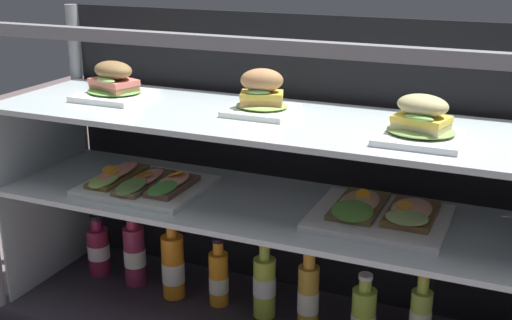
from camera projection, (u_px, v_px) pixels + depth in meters
The scene contains 18 objects.
case_frame at pixel (273, 160), 1.88m from camera, with size 1.54×0.49×0.90m.
riser_lower_tier at pixel (256, 266), 1.86m from camera, with size 1.46×0.41×0.35m.
shelf_lower_glass at pixel (256, 205), 1.80m from camera, with size 1.48×0.43×0.02m, color silver.
riser_upper_tier at pixel (256, 163), 1.77m from camera, with size 1.46×0.41×0.23m.
shelf_upper_glass at pixel (256, 118), 1.73m from camera, with size 1.48×0.43×0.02m, color silver.
plated_roll_sandwich_near_right_corner at pixel (114, 84), 1.90m from camera, with size 0.19×0.19×0.11m.
plated_roll_sandwich_right_of_center at pixel (262, 97), 1.73m from camera, with size 0.17×0.17×0.12m.
plated_roll_sandwich_mid_left at pixel (421, 124), 1.50m from camera, with size 0.19×0.19×0.11m.
open_sandwich_tray_right_of_center at pixel (144, 183), 1.89m from camera, with size 0.34×0.28×0.07m.
open_sandwich_tray_center at pixel (381, 214), 1.68m from camera, with size 0.34×0.28×0.06m.
juice_bottle_front_fourth at pixel (99, 249), 2.16m from camera, with size 0.07×0.07×0.21m.
juice_bottle_front_middle at pixel (135, 253), 2.10m from camera, with size 0.07×0.07×0.25m.
juice_bottle_near_post at pixel (173, 266), 2.02m from camera, with size 0.07×0.07×0.25m.
juice_bottle_front_left_end at pixel (219, 278), 1.98m from camera, with size 0.06×0.06×0.22m.
juice_bottle_back_right at pixel (264, 285), 1.92m from camera, with size 0.07×0.07×0.24m.
juice_bottle_back_center at pixel (308, 295), 1.86m from camera, with size 0.06×0.06×0.25m.
juice_bottle_back_left at pixel (364, 315), 1.80m from camera, with size 0.07×0.07×0.20m.
juice_bottle_front_second at pixel (420, 317), 1.76m from camera, with size 0.06×0.06×0.23m.
Camera 1 is at (0.67, -1.54, 1.09)m, focal length 46.42 mm.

